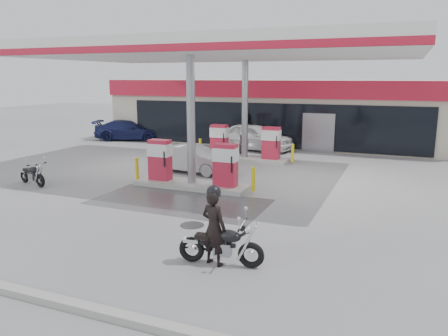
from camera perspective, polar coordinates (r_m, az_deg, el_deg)
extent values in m
plane|color=gray|center=(15.31, -7.55, -4.20)|extent=(90.00, 90.00, 0.00)
cube|color=#4C4C4F|center=(15.07, -5.90, -4.41)|extent=(6.00, 3.00, 0.00)
cylinder|color=#38383A|center=(12.72, -4.19, -7.46)|extent=(0.70, 0.70, 0.01)
cube|color=beige|center=(29.74, 8.00, 7.47)|extent=(22.00, 8.00, 4.00)
cube|color=black|center=(25.93, 5.70, 5.57)|extent=(18.00, 0.10, 2.60)
cube|color=#B5162D|center=(25.72, 5.75, 10.21)|extent=(22.00, 0.25, 1.00)
cube|color=navy|center=(24.58, 21.76, 9.37)|extent=(3.50, 0.12, 0.80)
cube|color=gray|center=(25.23, 12.22, 4.50)|extent=(1.80, 0.14, 2.20)
cube|color=silver|center=(19.24, -0.30, 15.11)|extent=(16.00, 10.00, 0.60)
cube|color=#B5162D|center=(14.79, -8.00, 15.29)|extent=(16.00, 0.12, 0.24)
cube|color=#B5162D|center=(23.87, 4.44, 14.00)|extent=(16.00, 0.12, 0.24)
cylinder|color=gray|center=(16.56, -4.33, 6.22)|extent=(0.32, 0.32, 5.00)
cylinder|color=gray|center=(22.06, 2.75, 7.63)|extent=(0.32, 0.32, 5.00)
cube|color=#9E9E99|center=(16.98, -4.20, -2.21)|extent=(4.50, 1.30, 0.18)
cube|color=#AD1C35|center=(17.45, -8.36, 1.07)|extent=(0.85, 0.48, 1.60)
cube|color=#AD1C35|center=(16.22, 0.18, 0.38)|extent=(0.85, 0.48, 1.60)
cube|color=silver|center=(17.38, -8.40, 2.37)|extent=(0.88, 0.52, 0.50)
cube|color=silver|center=(16.14, 0.18, 1.77)|extent=(0.88, 0.52, 0.50)
cylinder|color=#D6BF0B|center=(18.12, -11.31, -0.06)|extent=(0.14, 0.14, 0.90)
cylinder|color=#D6BF0B|center=(15.94, 3.85, -1.47)|extent=(0.14, 0.14, 0.90)
cube|color=#9E9E99|center=(22.38, 2.68, 1.23)|extent=(4.50, 1.30, 0.18)
cube|color=#AD1C35|center=(22.74, -0.62, 3.69)|extent=(0.85, 0.48, 1.60)
cube|color=#AD1C35|center=(21.81, 6.18, 3.27)|extent=(0.85, 0.48, 1.60)
cube|color=silver|center=(22.69, -0.62, 4.69)|extent=(0.88, 0.52, 0.50)
cube|color=silver|center=(21.75, 6.20, 4.31)|extent=(0.88, 0.52, 0.50)
cylinder|color=#D6BF0B|center=(23.26, -3.12, 2.75)|extent=(0.14, 0.14, 0.90)
cylinder|color=#D6BF0B|center=(21.60, 8.95, 1.93)|extent=(0.14, 0.14, 0.90)
torus|color=black|center=(9.93, 3.55, -11.28)|extent=(0.62, 0.23, 0.60)
torus|color=black|center=(10.25, -4.25, -10.54)|extent=(0.62, 0.23, 0.60)
cube|color=gray|center=(10.03, -0.19, -10.53)|extent=(0.43, 0.30, 0.30)
cube|color=black|center=(10.02, -1.04, -9.91)|extent=(0.91, 0.23, 0.08)
ellipsoid|color=black|center=(9.87, 0.67, -8.88)|extent=(0.61, 0.40, 0.28)
cube|color=black|center=(10.02, -2.17, -8.95)|extent=(0.58, 0.32, 0.10)
cylinder|color=silver|center=(9.71, 2.43, -7.35)|extent=(0.15, 0.76, 0.04)
sphere|color=silver|center=(9.73, 3.12, -8.08)|extent=(0.18, 0.18, 0.18)
cylinder|color=silver|center=(10.31, -2.76, -10.49)|extent=(0.91, 0.21, 0.08)
imported|color=black|center=(9.90, -1.33, -7.79)|extent=(0.72, 0.57, 1.75)
torus|color=black|center=(18.29, -22.85, -1.52)|extent=(0.55, 0.28, 0.54)
torus|color=black|center=(19.37, -24.59, -0.96)|extent=(0.55, 0.28, 0.54)
cube|color=gray|center=(18.78, -23.71, -1.04)|extent=(0.41, 0.31, 0.27)
cube|color=black|center=(18.88, -23.93, -0.71)|extent=(0.80, 0.32, 0.07)
ellipsoid|color=black|center=(18.61, -23.60, -0.24)|extent=(0.56, 0.42, 0.25)
cube|color=black|center=(19.01, -24.21, -0.22)|extent=(0.54, 0.35, 0.09)
cylinder|color=silver|center=(18.32, -23.28, 0.48)|extent=(0.23, 0.66, 0.03)
sphere|color=silver|center=(18.25, -23.09, 0.10)|extent=(0.16, 0.16, 0.16)
cylinder|color=silver|center=(19.25, -23.98, -1.04)|extent=(0.79, 0.30, 0.07)
imported|color=white|center=(25.45, 3.89, 4.09)|extent=(4.85, 2.51, 1.58)
imported|color=slate|center=(23.32, 2.71, 3.38)|extent=(0.67, 0.82, 1.56)
imported|color=#AAAEB3|center=(19.53, -4.12, 1.22)|extent=(3.83, 1.67, 1.23)
imported|color=#141A45|center=(30.27, -12.23, 4.86)|extent=(5.01, 3.32, 1.35)
imported|color=black|center=(26.09, 2.83, 4.71)|extent=(1.21, 1.05, 1.95)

